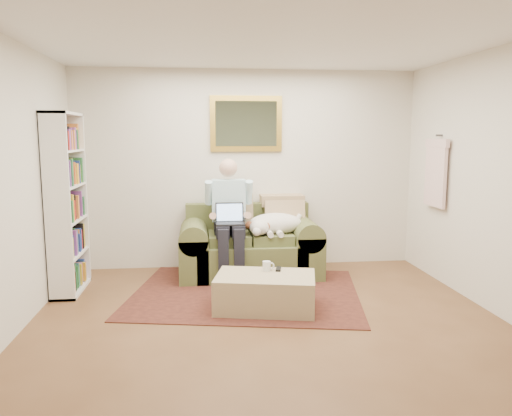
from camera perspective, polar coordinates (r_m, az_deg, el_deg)
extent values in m
cube|color=brown|center=(4.49, 2.07, -14.65)|extent=(4.50, 5.00, 0.01)
cube|color=white|center=(4.22, 2.27, 19.90)|extent=(4.50, 5.00, 0.01)
cube|color=silver|center=(6.63, -1.06, 4.41)|extent=(4.50, 0.01, 2.60)
cube|color=#331714|center=(5.66, -1.19, -9.67)|extent=(2.81, 2.42, 0.01)
cube|color=brown|center=(6.30, -0.69, -5.80)|extent=(1.32, 0.85, 0.43)
cube|color=brown|center=(6.57, -1.02, -1.33)|extent=(1.60, 0.18, 0.44)
cube|color=brown|center=(6.26, -7.08, -5.48)|extent=(0.35, 0.85, 0.88)
cube|color=brown|center=(6.39, 5.57, -5.16)|extent=(0.35, 0.85, 0.88)
cube|color=brown|center=(6.17, -3.06, -3.48)|extent=(0.50, 0.57, 0.12)
cube|color=brown|center=(6.22, 1.76, -3.37)|extent=(0.50, 0.57, 0.12)
cube|color=black|center=(5.93, -2.97, -1.78)|extent=(0.34, 0.24, 0.02)
cube|color=black|center=(6.03, -3.05, -0.48)|extent=(0.34, 0.06, 0.23)
cube|color=#99BFF2|center=(6.02, -3.04, -0.49)|extent=(0.31, 0.05, 0.20)
cube|color=tan|center=(5.11, 1.08, -9.60)|extent=(1.10, 0.82, 0.36)
cylinder|color=white|center=(5.20, 1.22, -6.65)|extent=(0.08, 0.08, 0.10)
cube|color=black|center=(5.25, 2.57, -6.98)|extent=(0.08, 0.16, 0.02)
cube|color=gold|center=(6.59, -1.14, 9.61)|extent=(0.94, 0.04, 0.72)
cube|color=gray|center=(6.57, -1.12, 9.61)|extent=(0.80, 0.01, 0.58)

